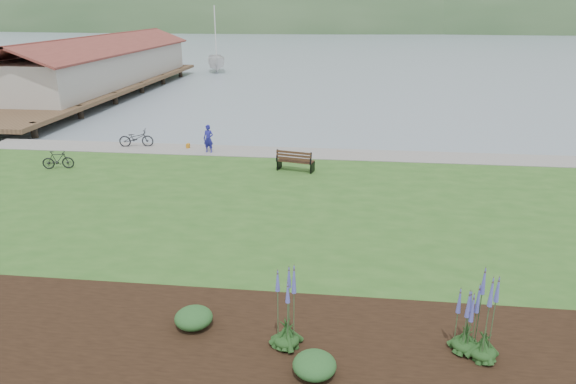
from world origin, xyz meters
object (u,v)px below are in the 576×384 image
at_px(person, 208,137).
at_px(sailboat, 217,72).
at_px(bicycle_a, 136,138).
at_px(park_bench, 295,160).

bearing_deg(person, sailboat, 113.63).
bearing_deg(bicycle_a, person, -110.47).
relative_size(park_bench, bicycle_a, 0.97).
bearing_deg(park_bench, sailboat, 121.71).
bearing_deg(park_bench, person, 163.83).
height_order(bicycle_a, sailboat, sailboat).
distance_m(person, bicycle_a, 4.52).
xyz_separation_m(park_bench, sailboat, (-14.31, 41.43, -0.94)).
distance_m(park_bench, sailboat, 43.84).
distance_m(park_bench, bicycle_a, 10.11).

